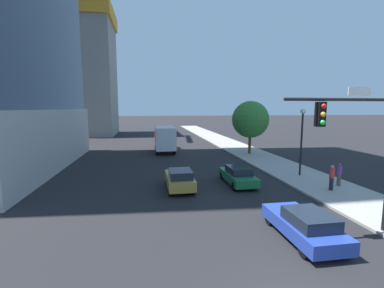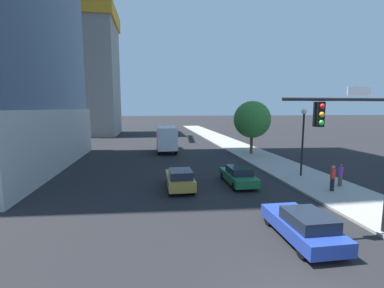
{
  "view_description": "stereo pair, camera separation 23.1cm",
  "coord_description": "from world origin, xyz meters",
  "px_view_note": "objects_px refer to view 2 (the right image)",
  "views": [
    {
      "loc": [
        -4.5,
        -5.98,
        5.89
      ],
      "look_at": [
        -1.54,
        11.93,
        3.44
      ],
      "focal_mm": 25.07,
      "sensor_mm": 36.0,
      "label": 1
    },
    {
      "loc": [
        -4.27,
        -6.01,
        5.89
      ],
      "look_at": [
        -1.54,
        11.93,
        3.44
      ],
      "focal_mm": 25.07,
      "sensor_mm": 36.0,
      "label": 2
    }
  ],
  "objects_px": {
    "street_lamp": "(303,132)",
    "car_blue": "(303,225)",
    "traffic_light_pole": "(361,134)",
    "car_green": "(238,175)",
    "street_tree": "(252,120)",
    "pedestrian_red_shirt": "(333,178)",
    "construction_building": "(81,67)",
    "box_truck": "(166,138)",
    "car_gold": "(180,179)",
    "pedestrian_purple_shirt": "(340,175)"
  },
  "relations": [
    {
      "from": "car_blue",
      "to": "pedestrian_purple_shirt",
      "type": "xyz_separation_m",
      "value": [
        7.12,
        6.9,
        0.31
      ]
    },
    {
      "from": "street_tree",
      "to": "construction_building",
      "type": "bearing_deg",
      "value": 132.3
    },
    {
      "from": "construction_building",
      "to": "car_blue",
      "type": "bearing_deg",
      "value": -67.55
    },
    {
      "from": "car_gold",
      "to": "box_truck",
      "type": "distance_m",
      "value": 17.22
    },
    {
      "from": "construction_building",
      "to": "car_green",
      "type": "distance_m",
      "value": 49.65
    },
    {
      "from": "box_truck",
      "to": "pedestrian_red_shirt",
      "type": "relative_size",
      "value": 4.16
    },
    {
      "from": "car_blue",
      "to": "car_gold",
      "type": "bearing_deg",
      "value": 119.05
    },
    {
      "from": "traffic_light_pole",
      "to": "street_tree",
      "type": "bearing_deg",
      "value": 80.96
    },
    {
      "from": "traffic_light_pole",
      "to": "car_gold",
      "type": "height_order",
      "value": "traffic_light_pole"
    },
    {
      "from": "car_green",
      "to": "car_blue",
      "type": "bearing_deg",
      "value": -90.0
    },
    {
      "from": "car_gold",
      "to": "pedestrian_red_shirt",
      "type": "bearing_deg",
      "value": -13.04
    },
    {
      "from": "construction_building",
      "to": "street_lamp",
      "type": "bearing_deg",
      "value": -56.62
    },
    {
      "from": "traffic_light_pole",
      "to": "box_truck",
      "type": "distance_m",
      "value": 26.78
    },
    {
      "from": "car_blue",
      "to": "pedestrian_red_shirt",
      "type": "relative_size",
      "value": 2.5
    },
    {
      "from": "car_blue",
      "to": "pedestrian_red_shirt",
      "type": "bearing_deg",
      "value": 45.81
    },
    {
      "from": "traffic_light_pole",
      "to": "car_green",
      "type": "bearing_deg",
      "value": 105.03
    },
    {
      "from": "construction_building",
      "to": "pedestrian_purple_shirt",
      "type": "xyz_separation_m",
      "value": [
        28.45,
        -44.71,
        -13.69
      ]
    },
    {
      "from": "street_tree",
      "to": "car_blue",
      "type": "height_order",
      "value": "street_tree"
    },
    {
      "from": "pedestrian_red_shirt",
      "to": "pedestrian_purple_shirt",
      "type": "relative_size",
      "value": 1.08
    },
    {
      "from": "street_tree",
      "to": "car_green",
      "type": "relative_size",
      "value": 1.44
    },
    {
      "from": "construction_building",
      "to": "street_tree",
      "type": "bearing_deg",
      "value": -47.7
    },
    {
      "from": "street_tree",
      "to": "car_gold",
      "type": "height_order",
      "value": "street_tree"
    },
    {
      "from": "street_tree",
      "to": "car_green",
      "type": "height_order",
      "value": "street_tree"
    },
    {
      "from": "car_blue",
      "to": "car_green",
      "type": "bearing_deg",
      "value": 90.0
    },
    {
      "from": "street_tree",
      "to": "pedestrian_purple_shirt",
      "type": "distance_m",
      "value": 15.21
    },
    {
      "from": "box_truck",
      "to": "car_gold",
      "type": "bearing_deg",
      "value": -90.0
    },
    {
      "from": "car_gold",
      "to": "car_blue",
      "type": "height_order",
      "value": "car_gold"
    },
    {
      "from": "construction_building",
      "to": "street_tree",
      "type": "distance_m",
      "value": 41.76
    },
    {
      "from": "construction_building",
      "to": "pedestrian_red_shirt",
      "type": "height_order",
      "value": "construction_building"
    },
    {
      "from": "car_blue",
      "to": "pedestrian_red_shirt",
      "type": "xyz_separation_m",
      "value": [
        5.79,
        5.95,
        0.39
      ]
    },
    {
      "from": "pedestrian_red_shirt",
      "to": "construction_building",
      "type": "bearing_deg",
      "value": 120.71
    },
    {
      "from": "pedestrian_red_shirt",
      "to": "street_tree",
      "type": "bearing_deg",
      "value": 89.54
    },
    {
      "from": "construction_building",
      "to": "pedestrian_purple_shirt",
      "type": "height_order",
      "value": "construction_building"
    },
    {
      "from": "car_green",
      "to": "box_truck",
      "type": "distance_m",
      "value": 17.21
    },
    {
      "from": "car_green",
      "to": "pedestrian_red_shirt",
      "type": "bearing_deg",
      "value": -27.93
    },
    {
      "from": "traffic_light_pole",
      "to": "box_truck",
      "type": "height_order",
      "value": "traffic_light_pole"
    },
    {
      "from": "street_lamp",
      "to": "box_truck",
      "type": "relative_size",
      "value": 0.76
    },
    {
      "from": "construction_building",
      "to": "pedestrian_red_shirt",
      "type": "distance_m",
      "value": 54.82
    },
    {
      "from": "construction_building",
      "to": "box_truck",
      "type": "height_order",
      "value": "construction_building"
    },
    {
      "from": "traffic_light_pole",
      "to": "pedestrian_red_shirt",
      "type": "distance_m",
      "value": 7.82
    },
    {
      "from": "street_tree",
      "to": "pedestrian_red_shirt",
      "type": "bearing_deg",
      "value": -90.46
    },
    {
      "from": "traffic_light_pole",
      "to": "street_lamp",
      "type": "xyz_separation_m",
      "value": [
        3.51,
        10.3,
        -0.85
      ]
    },
    {
      "from": "car_gold",
      "to": "pedestrian_purple_shirt",
      "type": "relative_size",
      "value": 2.51
    },
    {
      "from": "street_tree",
      "to": "pedestrian_red_shirt",
      "type": "height_order",
      "value": "street_tree"
    },
    {
      "from": "traffic_light_pole",
      "to": "box_truck",
      "type": "xyz_separation_m",
      "value": [
        -7.1,
        25.66,
        -2.88
      ]
    },
    {
      "from": "street_lamp",
      "to": "car_blue",
      "type": "relative_size",
      "value": 1.26
    },
    {
      "from": "street_lamp",
      "to": "pedestrian_red_shirt",
      "type": "height_order",
      "value": "street_lamp"
    },
    {
      "from": "car_green",
      "to": "car_gold",
      "type": "relative_size",
      "value": 1.1
    },
    {
      "from": "street_lamp",
      "to": "construction_building",
      "type": "bearing_deg",
      "value": 123.38
    },
    {
      "from": "traffic_light_pole",
      "to": "pedestrian_red_shirt",
      "type": "relative_size",
      "value": 3.77
    }
  ]
}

